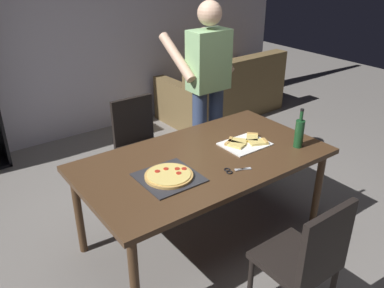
# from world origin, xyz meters

# --- Properties ---
(ground_plane) EXTENTS (12.00, 12.00, 0.00)m
(ground_plane) POSITION_xyz_m (0.00, 0.00, 0.00)
(ground_plane) COLOR gray
(back_wall) EXTENTS (6.40, 0.10, 2.80)m
(back_wall) POSITION_xyz_m (0.00, 2.60, 1.40)
(back_wall) COLOR #BCB7C6
(back_wall) RESTS_ON ground_plane
(dining_table) EXTENTS (1.86, 1.03, 0.75)m
(dining_table) POSITION_xyz_m (0.00, 0.00, 0.69)
(dining_table) COLOR #4C331E
(dining_table) RESTS_ON ground_plane
(chair_near_camera) EXTENTS (0.42, 0.42, 0.90)m
(chair_near_camera) POSITION_xyz_m (-0.00, -1.00, 0.51)
(chair_near_camera) COLOR black
(chair_near_camera) RESTS_ON ground_plane
(chair_far_side) EXTENTS (0.42, 0.42, 0.90)m
(chair_far_side) POSITION_xyz_m (0.00, 1.00, 0.51)
(chair_far_side) COLOR black
(chair_far_side) RESTS_ON ground_plane
(couch) EXTENTS (1.73, 0.91, 0.85)m
(couch) POSITION_xyz_m (1.90, 1.99, 0.30)
(couch) COLOR brown
(couch) RESTS_ON ground_plane
(person_serving_pizza) EXTENTS (0.55, 0.54, 1.75)m
(person_serving_pizza) POSITION_xyz_m (0.64, 0.78, 1.00)
(person_serving_pizza) COLOR #38476B
(person_serving_pizza) RESTS_ON ground_plane
(pepperoni_pizza_on_tray) EXTENTS (0.39, 0.39, 0.04)m
(pepperoni_pizza_on_tray) POSITION_xyz_m (-0.38, -0.10, 0.77)
(pepperoni_pizza_on_tray) COLOR #2D2D33
(pepperoni_pizza_on_tray) RESTS_ON dining_table
(pizza_slices_on_towel) EXTENTS (0.37, 0.28, 0.03)m
(pizza_slices_on_towel) POSITION_xyz_m (0.40, -0.02, 0.76)
(pizza_slices_on_towel) COLOR white
(pizza_slices_on_towel) RESTS_ON dining_table
(wine_bottle) EXTENTS (0.07, 0.07, 0.32)m
(wine_bottle) POSITION_xyz_m (0.70, -0.29, 0.87)
(wine_bottle) COLOR #194723
(wine_bottle) RESTS_ON dining_table
(kitchen_scissors) EXTENTS (0.20, 0.12, 0.01)m
(kitchen_scissors) POSITION_xyz_m (0.04, -0.28, 0.76)
(kitchen_scissors) COLOR silver
(kitchen_scissors) RESTS_ON dining_table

